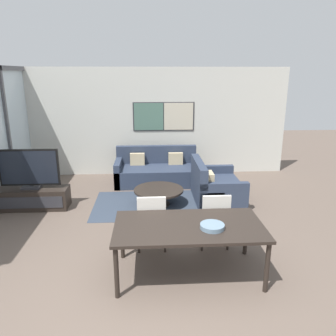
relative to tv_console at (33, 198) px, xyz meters
The scene contains 12 objects.
ground_plane 3.94m from the tv_console, 52.43° to the right, with size 24.00×24.00×0.00m, color brown.
wall_back 3.54m from the tv_console, 43.65° to the left, with size 7.26×0.09×2.80m.
area_rug 2.56m from the tv_console, ahead, with size 2.70×1.63×0.01m.
tv_console is the anchor object (origin of this frame).
television 0.61m from the tv_console, 90.00° to the left, with size 1.18×0.20×0.81m.
sofa_main 2.96m from the tv_console, 30.42° to the left, with size 2.03×0.97×0.87m.
sofa_side 3.74m from the tv_console, ahead, with size 0.97×1.38×0.87m.
coffee_table 2.55m from the tv_console, ahead, with size 1.02×1.02×0.34m.
dining_table 3.79m from the tv_console, 40.28° to the right, with size 1.96×1.02×0.73m.
dining_chair_left 2.97m from the tv_console, 36.16° to the right, with size 0.46×0.46×0.90m.
dining_chair_centre 3.79m from the tv_console, 27.40° to the right, with size 0.46×0.46×0.90m.
fruit_bowl 4.10m from the tv_console, 38.96° to the right, with size 0.31×0.31×0.06m.
Camera 1 is at (-0.03, -3.22, 2.64)m, focal length 35.00 mm.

